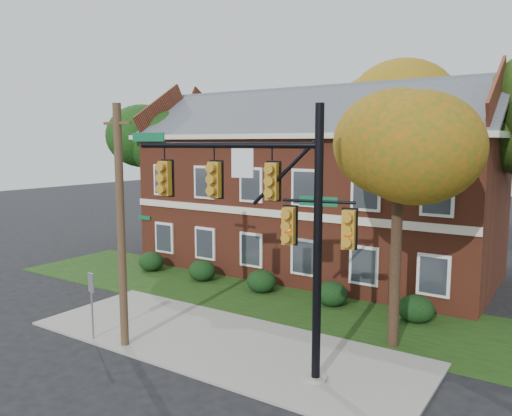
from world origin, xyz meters
The scene contains 15 objects.
ground centered at (0.00, 0.00, 0.00)m, with size 120.00×120.00×0.00m, color black.
sidewalk centered at (0.00, 1.00, 0.04)m, with size 14.00×5.00×0.08m, color gray.
grass_strip centered at (0.00, 6.00, 0.02)m, with size 30.00×6.00×0.04m, color #193811.
apartment_building centered at (-2.00, 11.95, 4.99)m, with size 18.80×8.80×9.74m.
hedge_far_left centered at (-9.00, 6.70, 0.53)m, with size 1.40×1.26×1.05m, color black.
hedge_left centered at (-5.50, 6.70, 0.53)m, with size 1.40×1.26×1.05m, color black.
hedge_center centered at (-2.00, 6.70, 0.53)m, with size 1.40×1.26×1.05m, color black.
hedge_right centered at (1.50, 6.70, 0.53)m, with size 1.40×1.26×1.05m, color black.
hedge_far_right centered at (5.00, 6.70, 0.53)m, with size 1.40×1.26×1.05m, color black.
tree_near_right centered at (5.22, 3.87, 6.67)m, with size 4.50×4.25×8.58m.
tree_left_rear centered at (-11.73, 10.84, 6.68)m, with size 5.40×5.10×8.88m.
tree_far_rear centered at (-0.66, 19.79, 8.84)m, with size 6.84×6.46×11.52m.
traffic_signal centered at (2.62, -0.06, 4.87)m, with size 6.92×1.63×7.85m.
utility_pole centered at (-2.50, -1.00, 4.08)m, with size 1.25×0.28×8.05m.
sign_post centered at (-3.83, -1.24, 1.63)m, with size 0.35×0.11×2.40m.
Camera 1 is at (9.99, -11.97, 6.78)m, focal length 35.00 mm.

